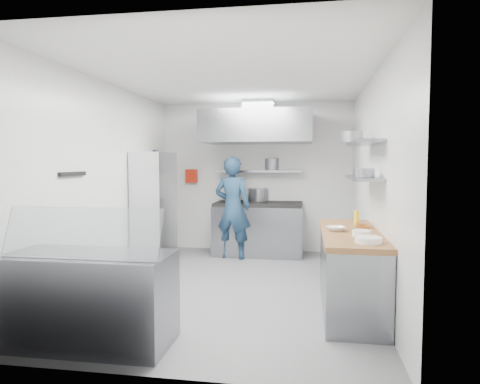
% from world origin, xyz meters
% --- Properties ---
extents(floor, '(5.00, 5.00, 0.00)m').
position_xyz_m(floor, '(0.00, 0.00, 0.00)').
color(floor, '#535355').
rests_on(floor, ground).
extents(ceiling, '(5.00, 5.00, 0.00)m').
position_xyz_m(ceiling, '(0.00, 0.00, 2.80)').
color(ceiling, silver).
rests_on(ceiling, wall_back).
extents(wall_back, '(3.60, 2.80, 0.02)m').
position_xyz_m(wall_back, '(0.00, 2.50, 1.40)').
color(wall_back, white).
rests_on(wall_back, floor).
extents(wall_front, '(3.60, 2.80, 0.02)m').
position_xyz_m(wall_front, '(0.00, -2.50, 1.40)').
color(wall_front, white).
rests_on(wall_front, floor).
extents(wall_left, '(2.80, 5.00, 0.02)m').
position_xyz_m(wall_left, '(-1.80, 0.00, 1.40)').
color(wall_left, white).
rests_on(wall_left, floor).
extents(wall_right, '(2.80, 5.00, 0.02)m').
position_xyz_m(wall_right, '(1.80, 0.00, 1.40)').
color(wall_right, white).
rests_on(wall_right, floor).
extents(gas_range, '(1.60, 0.80, 0.90)m').
position_xyz_m(gas_range, '(0.10, 2.10, 0.45)').
color(gas_range, gray).
rests_on(gas_range, floor).
extents(cooktop, '(1.57, 0.78, 0.06)m').
position_xyz_m(cooktop, '(0.10, 2.10, 0.93)').
color(cooktop, black).
rests_on(cooktop, gas_range).
extents(stock_pot_left, '(0.29, 0.29, 0.20)m').
position_xyz_m(stock_pot_left, '(-0.45, 2.41, 1.06)').
color(stock_pot_left, slate).
rests_on(stock_pot_left, cooktop).
extents(stock_pot_mid, '(0.37, 0.37, 0.24)m').
position_xyz_m(stock_pot_mid, '(0.05, 2.41, 1.08)').
color(stock_pot_mid, slate).
rests_on(stock_pot_mid, cooktop).
extents(over_range_shelf, '(1.60, 0.30, 0.04)m').
position_xyz_m(over_range_shelf, '(0.10, 2.34, 1.52)').
color(over_range_shelf, gray).
rests_on(over_range_shelf, wall_back).
extents(shelf_pot_a, '(0.24, 0.24, 0.18)m').
position_xyz_m(shelf_pot_a, '(-0.48, 2.41, 1.63)').
color(shelf_pot_a, slate).
rests_on(shelf_pot_a, over_range_shelf).
extents(shelf_pot_b, '(0.30, 0.30, 0.22)m').
position_xyz_m(shelf_pot_b, '(0.31, 2.57, 1.65)').
color(shelf_pot_b, slate).
rests_on(shelf_pot_b, over_range_shelf).
extents(extractor_hood, '(1.90, 1.15, 0.55)m').
position_xyz_m(extractor_hood, '(0.10, 1.93, 2.30)').
color(extractor_hood, gray).
rests_on(extractor_hood, wall_back).
extents(hood_duct, '(0.55, 0.55, 0.24)m').
position_xyz_m(hood_duct, '(0.10, 2.15, 2.68)').
color(hood_duct, slate).
rests_on(hood_duct, extractor_hood).
extents(red_firebox, '(0.22, 0.10, 0.26)m').
position_xyz_m(red_firebox, '(-1.25, 2.44, 1.42)').
color(red_firebox, '#B6220E').
rests_on(red_firebox, wall_back).
extents(chef, '(0.72, 0.53, 1.78)m').
position_xyz_m(chef, '(-0.31, 1.73, 0.89)').
color(chef, '#19334D').
rests_on(chef, floor).
extents(wire_rack, '(0.50, 0.90, 1.85)m').
position_xyz_m(wire_rack, '(-1.53, 1.15, 0.93)').
color(wire_rack, silver).
rests_on(wire_rack, floor).
extents(rack_bin_a, '(0.15, 0.19, 0.17)m').
position_xyz_m(rack_bin_a, '(-1.53, 1.07, 0.80)').
color(rack_bin_a, white).
rests_on(rack_bin_a, wire_rack).
extents(rack_bin_b, '(0.14, 0.17, 0.15)m').
position_xyz_m(rack_bin_b, '(-1.53, 1.34, 1.30)').
color(rack_bin_b, yellow).
rests_on(rack_bin_b, wire_rack).
extents(rack_jar, '(0.10, 0.10, 0.18)m').
position_xyz_m(rack_jar, '(-1.48, 1.10, 1.80)').
color(rack_jar, black).
rests_on(rack_jar, wire_rack).
extents(knife_strip, '(0.04, 0.55, 0.05)m').
position_xyz_m(knife_strip, '(-1.78, -0.90, 1.55)').
color(knife_strip, black).
rests_on(knife_strip, wall_left).
extents(prep_counter_base, '(0.62, 2.00, 0.84)m').
position_xyz_m(prep_counter_base, '(1.48, -0.60, 0.42)').
color(prep_counter_base, gray).
rests_on(prep_counter_base, floor).
extents(prep_counter_top, '(0.65, 2.04, 0.06)m').
position_xyz_m(prep_counter_top, '(1.48, -0.60, 0.87)').
color(prep_counter_top, brown).
rests_on(prep_counter_top, prep_counter_base).
extents(plate_stack_a, '(0.26, 0.26, 0.06)m').
position_xyz_m(plate_stack_a, '(1.58, -1.31, 0.93)').
color(plate_stack_a, white).
rests_on(plate_stack_a, prep_counter_top).
extents(plate_stack_b, '(0.20, 0.20, 0.06)m').
position_xyz_m(plate_stack_b, '(1.56, -0.92, 0.93)').
color(plate_stack_b, white).
rests_on(plate_stack_b, prep_counter_top).
extents(copper_pan, '(0.17, 0.17, 0.06)m').
position_xyz_m(copper_pan, '(1.66, -0.31, 0.93)').
color(copper_pan, '#BB7134').
rests_on(copper_pan, prep_counter_top).
extents(squeeze_bottle, '(0.06, 0.06, 0.18)m').
position_xyz_m(squeeze_bottle, '(1.60, -0.07, 0.99)').
color(squeeze_bottle, yellow).
rests_on(squeeze_bottle, prep_counter_top).
extents(mixing_bowl, '(0.27, 0.27, 0.05)m').
position_xyz_m(mixing_bowl, '(1.31, -0.61, 0.93)').
color(mixing_bowl, white).
rests_on(mixing_bowl, prep_counter_top).
extents(wall_shelf_lower, '(0.30, 1.30, 0.04)m').
position_xyz_m(wall_shelf_lower, '(1.64, -0.30, 1.50)').
color(wall_shelf_lower, gray).
rests_on(wall_shelf_lower, wall_right).
extents(wall_shelf_upper, '(0.30, 1.30, 0.04)m').
position_xyz_m(wall_shelf_upper, '(1.64, -0.30, 1.92)').
color(wall_shelf_upper, gray).
rests_on(wall_shelf_upper, wall_right).
extents(shelf_pot_c, '(0.23, 0.23, 0.10)m').
position_xyz_m(shelf_pot_c, '(1.61, -0.65, 1.57)').
color(shelf_pot_c, slate).
rests_on(shelf_pot_c, wall_shelf_lower).
extents(shelf_pot_d, '(0.27, 0.27, 0.14)m').
position_xyz_m(shelf_pot_d, '(1.54, 0.05, 2.01)').
color(shelf_pot_d, slate).
rests_on(shelf_pot_d, wall_shelf_upper).
extents(display_case, '(1.50, 0.70, 0.85)m').
position_xyz_m(display_case, '(-0.98, -2.00, 0.42)').
color(display_case, gray).
rests_on(display_case, floor).
extents(display_glass, '(1.47, 0.19, 0.42)m').
position_xyz_m(display_glass, '(-0.98, -2.12, 1.07)').
color(display_glass, silver).
rests_on(display_glass, display_case).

